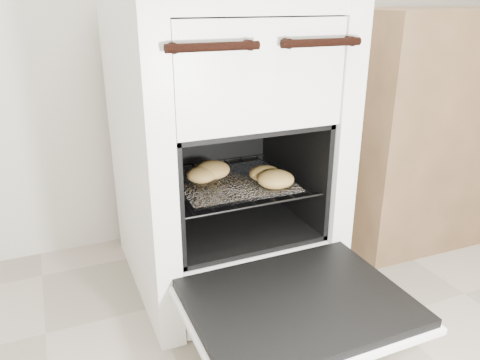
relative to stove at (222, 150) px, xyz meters
name	(u,v)px	position (x,y,z in m)	size (l,w,h in m)	color
stove	(222,150)	(0.00, 0.00, 0.00)	(0.63, 0.70, 0.97)	white
oven_door	(298,305)	(0.00, -0.53, -0.26)	(0.57, 0.44, 0.04)	black
oven_rack	(230,182)	(0.00, -0.07, -0.09)	(0.46, 0.44, 0.01)	black
foil_sheet	(232,182)	(0.00, -0.09, -0.08)	(0.36, 0.32, 0.01)	silver
baked_rolls	(246,175)	(0.03, -0.12, -0.05)	(0.32, 0.30, 0.06)	tan
counter	(429,121)	(0.99, 0.09, -0.02)	(0.91, 0.61, 0.91)	brown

